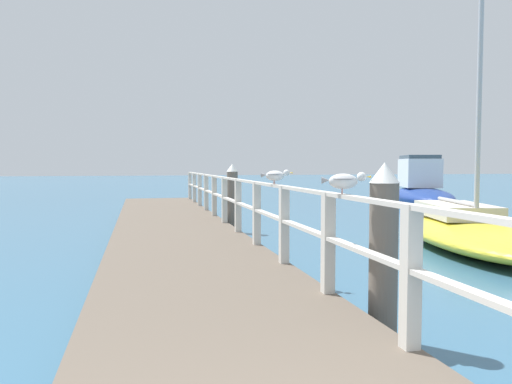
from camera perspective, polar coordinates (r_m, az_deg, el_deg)
name	(u,v)px	position (r m, az deg, el deg)	size (l,w,h in m)	color
pier_deck	(176,237)	(10.70, -9.26, -5.20)	(2.55, 19.54, 0.39)	brown
pier_railing	(231,197)	(10.76, -2.94, -0.55)	(0.12, 18.06, 1.07)	beige
dock_piling_near	(383,252)	(5.00, 14.51, -6.73)	(0.29, 0.29, 1.77)	#6B6056
dock_piling_far	(232,198)	(12.66, -2.75, -0.68)	(0.29, 0.29, 1.77)	#6B6056
seagull_foreground	(344,180)	(4.87, 10.14, 1.33)	(0.46, 0.24, 0.21)	white
seagull_background	(275,175)	(7.22, 2.27, 1.96)	(0.42, 0.30, 0.21)	white
boat_3	(421,189)	(22.41, 18.52, 0.38)	(4.10, 6.51, 2.15)	navy
boat_4	(468,231)	(11.32, 23.30, -4.12)	(3.69, 6.56, 7.34)	gold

